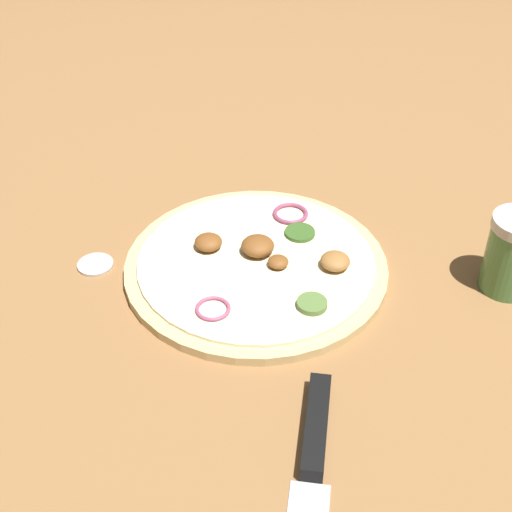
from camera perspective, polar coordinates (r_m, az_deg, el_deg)
ground_plane at (r=0.83m, az=0.00°, el=-1.13°), size 3.00×3.00×0.00m
pizza at (r=0.82m, az=0.10°, el=-0.67°), size 0.30×0.30×0.03m
knife at (r=0.63m, az=4.48°, el=-16.87°), size 0.31×0.04×0.02m
loose_cap at (r=0.85m, az=-12.74°, el=-0.59°), size 0.04×0.04×0.01m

